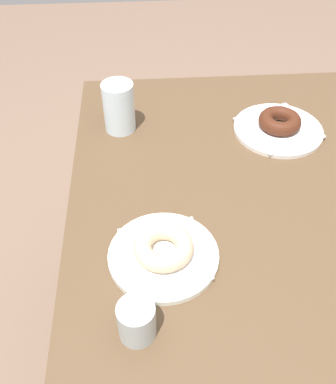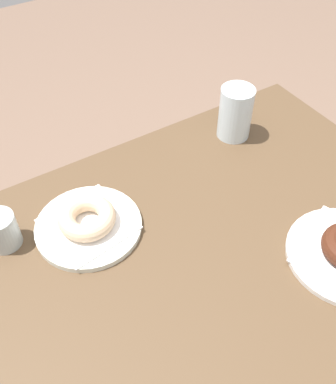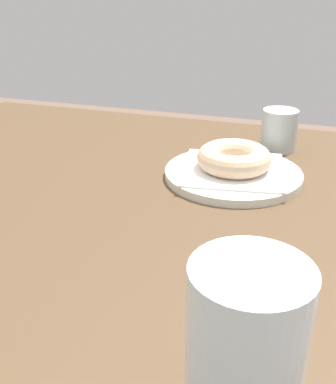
% 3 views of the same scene
% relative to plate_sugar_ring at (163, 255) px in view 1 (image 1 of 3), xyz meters
% --- Properties ---
extents(ground_plane, '(6.00, 6.00, 0.00)m').
position_rel_plate_sugar_ring_xyz_m(ground_plane, '(0.19, -0.21, -0.73)').
color(ground_plane, '#785E4D').
extents(table, '(0.94, 0.81, 0.73)m').
position_rel_plate_sugar_ring_xyz_m(table, '(0.19, -0.21, -0.08)').
color(table, brown).
rests_on(table, ground_plane).
extents(plate_sugar_ring, '(0.21, 0.21, 0.01)m').
position_rel_plate_sugar_ring_xyz_m(plate_sugar_ring, '(0.00, 0.00, 0.00)').
color(plate_sugar_ring, silver).
rests_on(plate_sugar_ring, table).
extents(napkin_sugar_ring, '(0.17, 0.17, 0.00)m').
position_rel_plate_sugar_ring_xyz_m(napkin_sugar_ring, '(0.00, 0.00, 0.01)').
color(napkin_sugar_ring, white).
rests_on(napkin_sugar_ring, plate_sugar_ring).
extents(donut_sugar_ring, '(0.11, 0.11, 0.03)m').
position_rel_plate_sugar_ring_xyz_m(donut_sugar_ring, '(0.00, 0.00, 0.03)').
color(donut_sugar_ring, beige).
rests_on(donut_sugar_ring, napkin_sugar_ring).
extents(plate_chocolate_ring, '(0.22, 0.22, 0.01)m').
position_rel_plate_sugar_ring_xyz_m(plate_chocolate_ring, '(0.38, -0.31, -0.00)').
color(plate_chocolate_ring, silver).
rests_on(plate_chocolate_ring, table).
extents(napkin_chocolate_ring, '(0.21, 0.21, 0.00)m').
position_rel_plate_sugar_ring_xyz_m(napkin_chocolate_ring, '(0.38, -0.31, 0.01)').
color(napkin_chocolate_ring, white).
rests_on(napkin_chocolate_ring, plate_chocolate_ring).
extents(donut_chocolate_ring, '(0.11, 0.11, 0.04)m').
position_rel_plate_sugar_ring_xyz_m(donut_chocolate_ring, '(0.38, -0.31, 0.03)').
color(donut_chocolate_ring, '#472112').
rests_on(donut_chocolate_ring, napkin_chocolate_ring).
extents(water_glass, '(0.08, 0.08, 0.13)m').
position_rel_plate_sugar_ring_xyz_m(water_glass, '(0.42, 0.08, 0.06)').
color(water_glass, silver).
rests_on(water_glass, table).
extents(sugar_jar, '(0.06, 0.06, 0.07)m').
position_rel_plate_sugar_ring_xyz_m(sugar_jar, '(-0.15, 0.05, 0.03)').
color(sugar_jar, '#ABB6B5').
rests_on(sugar_jar, table).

